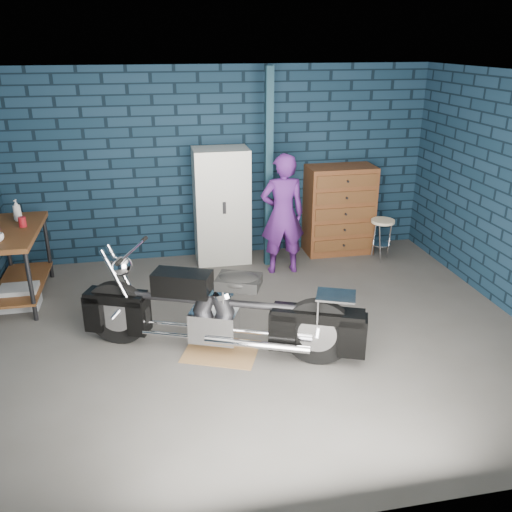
{
  "coord_description": "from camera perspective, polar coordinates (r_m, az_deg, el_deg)",
  "views": [
    {
      "loc": [
        -1.02,
        -5.07,
        3.02
      ],
      "look_at": [
        0.05,
        0.3,
        0.81
      ],
      "focal_mm": 38.0,
      "sensor_mm": 36.0,
      "label": 1
    }
  ],
  "objects": [
    {
      "name": "support_post",
      "position": [
        7.39,
        1.34,
        8.91
      ],
      "size": [
        0.1,
        0.1,
        2.7
      ],
      "primitive_type": "cube",
      "color": "#132E3C",
      "rests_on": "ground"
    },
    {
      "name": "person",
      "position": [
        7.28,
        2.81,
        4.4
      ],
      "size": [
        0.61,
        0.4,
        1.65
      ],
      "primitive_type": "imported",
      "rotation": [
        0.0,
        0.0,
        3.13
      ],
      "color": "#521E72",
      "rests_on": "ground"
    },
    {
      "name": "motorcycle",
      "position": [
        5.44,
        -3.84,
        -5.16
      ],
      "size": [
        2.54,
        1.55,
        1.09
      ],
      "primitive_type": null,
      "rotation": [
        0.0,
        0.0,
        -0.38
      ],
      "color": "black",
      "rests_on": "ground"
    },
    {
      "name": "workbench",
      "position": [
        7.2,
        -23.75,
        -0.85
      ],
      "size": [
        0.6,
        1.4,
        0.91
      ],
      "primitive_type": "cube",
      "color": "#59301A",
      "rests_on": "ground"
    },
    {
      "name": "shop_stool",
      "position": [
        8.04,
        13.04,
        1.65
      ],
      "size": [
        0.34,
        0.34,
        0.61
      ],
      "primitive_type": null,
      "rotation": [
        0.0,
        0.0,
        0.0
      ],
      "color": "beige",
      "rests_on": "ground"
    },
    {
      "name": "storage_bin",
      "position": [
        7.09,
        -23.58,
        -3.99
      ],
      "size": [
        0.43,
        0.31,
        0.27
      ],
      "primitive_type": "cube",
      "color": "#93969B",
      "rests_on": "ground"
    },
    {
      "name": "bottle",
      "position": [
        7.33,
        -23.87,
        4.44
      ],
      "size": [
        0.12,
        0.12,
        0.27
      ],
      "primitive_type": "imported",
      "rotation": [
        0.0,
        0.0,
        -0.18
      ],
      "color": "#93969B",
      "rests_on": "workbench"
    },
    {
      "name": "mug_red",
      "position": [
        7.08,
        -23.38,
        3.32
      ],
      "size": [
        0.09,
        0.09,
        0.12
      ],
      "primitive_type": "cylinder",
      "rotation": [
        0.0,
        0.0,
        0.01
      ],
      "color": "maroon",
      "rests_on": "workbench"
    },
    {
      "name": "room_walls",
      "position": [
        5.82,
        -0.97,
        10.92
      ],
      "size": [
        6.02,
        5.01,
        2.71
      ],
      "color": "#0F2333",
      "rests_on": "ground"
    },
    {
      "name": "drip_mat",
      "position": [
        5.7,
        -3.7,
        -10.01
      ],
      "size": [
        0.9,
        0.8,
        0.01
      ],
      "primitive_type": "cube",
      "rotation": [
        0.0,
        0.0,
        -0.38
      ],
      "color": "brown",
      "rests_on": "ground"
    },
    {
      "name": "tool_chest",
      "position": [
        8.14,
        8.75,
        4.81
      ],
      "size": [
        0.98,
        0.54,
        1.31
      ],
      "primitive_type": "cube",
      "color": "brown",
      "rests_on": "ground"
    },
    {
      "name": "locker",
      "position": [
        7.69,
        -3.63,
        5.26
      ],
      "size": [
        0.76,
        0.54,
        1.63
      ],
      "primitive_type": "cube",
      "color": "silver",
      "rests_on": "ground"
    },
    {
      "name": "ground",
      "position": [
        5.99,
        0.1,
        -8.3
      ],
      "size": [
        6.0,
        6.0,
        0.0
      ],
      "primitive_type": "plane",
      "color": "#494644",
      "rests_on": "ground"
    }
  ]
}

